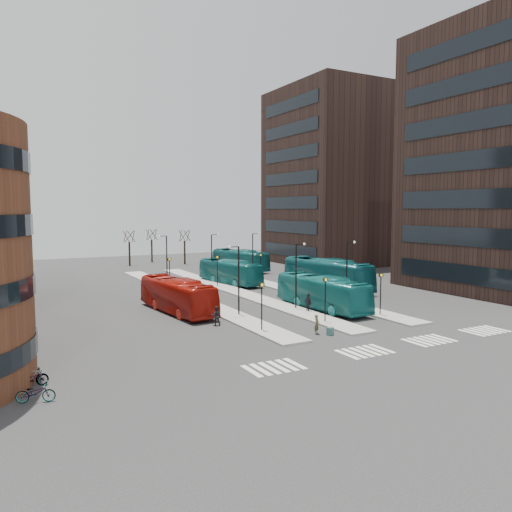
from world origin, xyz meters
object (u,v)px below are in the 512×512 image
teal_bus_d (240,260)px  bicycle_far (32,379)px  traveller (317,324)px  commuter_a (216,316)px  commuter_b (308,303)px  commuter_c (331,306)px  suitcase (330,331)px  teal_bus_c (327,274)px  bicycle_near (36,393)px  teal_bus_b (230,272)px  teal_bus_a (322,292)px  bicycle_mid (32,377)px  red_bus (177,295)px

teal_bus_d → bicycle_far: bearing=-137.8°
traveller → commuter_a: bearing=97.3°
commuter_b → teal_bus_d: bearing=-13.9°
commuter_b → commuter_c: commuter_b is taller
suitcase → teal_bus_c: 21.73m
teal_bus_c → bicycle_near: size_ratio=7.10×
teal_bus_d → teal_bus_b: bearing=-130.8°
teal_bus_d → traveller: bearing=-117.1°
teal_bus_a → commuter_b: (-1.96, -0.63, -0.72)m
teal_bus_b → teal_bus_d: 13.71m
teal_bus_c → commuter_b: size_ratio=7.56×
teal_bus_b → commuter_a: size_ratio=6.94×
teal_bus_b → commuter_b: (-1.20, -19.35, -0.66)m
traveller → teal_bus_d: bearing=37.5°
teal_bus_c → bicycle_mid: bearing=-154.2°
teal_bus_a → teal_bus_b: size_ratio=1.04×
traveller → commuter_c: 6.98m
teal_bus_c → commuter_c: size_ratio=7.87×
commuter_a → bicycle_near: bearing=48.9°
traveller → bicycle_far: traveller is taller
bicycle_near → bicycle_far: bicycle_near is taller
red_bus → commuter_c: (11.57, -7.79, -0.73)m
red_bus → bicycle_near: bearing=-133.7°
suitcase → red_bus: 15.33m
commuter_b → bicycle_far: bearing=112.3°
traveller → bicycle_far: (-19.89, -2.18, -0.30)m
teal_bus_a → teal_bus_c: bearing=49.0°
teal_bus_a → commuter_a: (-11.51, -1.35, -0.80)m
bicycle_mid → bicycle_far: size_ratio=0.99×
teal_bus_a → commuter_c: bearing=-111.9°
commuter_b → commuter_c: size_ratio=1.04×
teal_bus_c → bicycle_near: bearing=-151.1°
commuter_a → bicycle_mid: size_ratio=0.93×
teal_bus_b → teal_bus_a: bearing=-96.2°
teal_bus_a → bicycle_mid: size_ratio=6.74×
red_bus → teal_bus_c: 20.40m
teal_bus_c → teal_bus_d: 21.13m
red_bus → commuter_b: size_ratio=6.49×
commuter_a → commuter_b: (9.55, 0.73, 0.08)m
bicycle_near → traveller: bearing=-59.9°
bicycle_mid → bicycle_far: (0.00, -0.17, -0.06)m
suitcase → teal_bus_c: size_ratio=0.04×
red_bus → teal_bus_a: teal_bus_a is taller
bicycle_near → bicycle_far: bearing=17.3°
teal_bus_b → teal_bus_c: 12.51m
suitcase → commuter_b: (3.28, 7.71, 0.57)m
teal_bus_b → commuter_b: bearing=-102.0°
teal_bus_c → commuter_c: 14.66m
commuter_a → bicycle_mid: (-14.33, -8.26, -0.28)m
commuter_a → suitcase: bearing=143.9°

